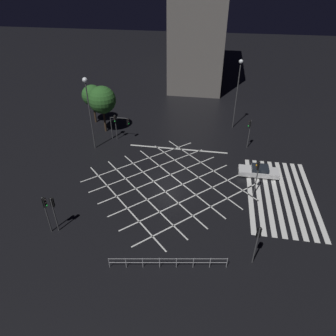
# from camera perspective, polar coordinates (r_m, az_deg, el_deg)

# --- Properties ---
(ground_plane) EXTENTS (200.00, 200.00, 0.00)m
(ground_plane) POSITION_cam_1_polar(r_m,az_deg,el_deg) (33.46, 0.00, -2.84)
(ground_plane) COLOR black
(road_markings) EXTENTS (19.56, 25.28, 0.01)m
(road_markings) POSITION_cam_1_polar(r_m,az_deg,el_deg) (33.57, 13.06, -3.70)
(road_markings) COLOR silver
(road_markings) RESTS_ON ground_plane
(office_building) EXTENTS (29.29, 10.06, 21.50)m
(office_building) POSITION_cam_1_polar(r_m,az_deg,el_deg) (69.67, 6.55, 25.74)
(office_building) COLOR slate
(office_building) RESTS_ON ground_plane
(traffic_light_sw_main) EXTENTS (0.39, 0.36, 3.79)m
(traffic_light_sw_main) POSITION_cam_1_polar(r_m,az_deg,el_deg) (24.47, 16.68, -12.64)
(traffic_light_sw_main) COLOR #424244
(traffic_light_sw_main) RESTS_ON ground_plane
(traffic_light_ne_main) EXTENTS (0.39, 0.36, 3.63)m
(traffic_light_ne_main) POSITION_cam_1_polar(r_m,az_deg,el_deg) (41.72, -10.01, 8.55)
(traffic_light_ne_main) COLOR #424244
(traffic_light_ne_main) RESTS_ON ground_plane
(traffic_light_nw_main) EXTENTS (0.39, 0.36, 3.71)m
(traffic_light_nw_main) POSITION_cam_1_polar(r_m,az_deg,el_deg) (27.96, -20.99, -7.02)
(traffic_light_nw_main) COLOR #424244
(traffic_light_nw_main) RESTS_ON ground_plane
(traffic_light_median_south) EXTENTS (0.36, 0.39, 4.12)m
(traffic_light_median_south) POSITION_cam_1_polar(r_m,az_deg,el_deg) (31.43, 16.61, -0.56)
(traffic_light_median_south) COLOR #424244
(traffic_light_median_south) RESTS_ON ground_plane
(traffic_light_se_cross) EXTENTS (0.36, 0.39, 3.95)m
(traffic_light_se_cross) POSITION_cam_1_polar(r_m,az_deg,el_deg) (40.31, 15.23, 7.30)
(traffic_light_se_cross) COLOR #424244
(traffic_light_se_cross) RESTS_ON ground_plane
(traffic_light_ne_cross) EXTENTS (0.36, 2.67, 3.36)m
(traffic_light_ne_cross) POSITION_cam_1_polar(r_m,az_deg,el_deg) (41.74, -8.94, 8.47)
(traffic_light_ne_cross) COLOR #424244
(traffic_light_ne_cross) RESTS_ON ground_plane
(traffic_light_nw_cross) EXTENTS (0.36, 0.39, 3.90)m
(traffic_light_nw_cross) POSITION_cam_1_polar(r_m,az_deg,el_deg) (27.93, -22.24, -7.05)
(traffic_light_nw_cross) COLOR #424244
(traffic_light_nw_cross) RESTS_ON ground_plane
(street_lamp_east) EXTENTS (0.57, 0.57, 9.97)m
(street_lamp_east) POSITION_cam_1_polar(r_m,az_deg,el_deg) (44.19, 13.31, 16.03)
(street_lamp_east) COLOR #424244
(street_lamp_east) RESTS_ON ground_plane
(street_lamp_west) EXTENTS (0.63, 0.63, 9.43)m
(street_lamp_west) POSITION_cam_1_polar(r_m,az_deg,el_deg) (38.39, -15.12, 13.11)
(street_lamp_west) COLOR #424244
(street_lamp_west) RESTS_ON ground_plane
(street_tree_near) EXTENTS (3.08, 3.08, 5.86)m
(street_tree_near) POSITION_cam_1_polar(r_m,az_deg,el_deg) (47.26, -14.23, 13.25)
(street_tree_near) COLOR #38281C
(street_tree_near) RESTS_ON ground_plane
(street_tree_far) EXTENTS (3.83, 3.83, 6.72)m
(street_tree_far) POSITION_cam_1_polar(r_m,az_deg,el_deg) (43.68, -12.44, 12.55)
(street_tree_far) COLOR #38281C
(street_tree_far) RESTS_ON ground_plane
(waiting_car) EXTENTS (1.70, 4.52, 1.19)m
(waiting_car) POSITION_cam_1_polar(r_m,az_deg,el_deg) (35.92, 16.88, -0.57)
(waiting_car) COLOR silver
(waiting_car) RESTS_ON ground_plane
(pedestrian_railing) EXTENTS (1.63, 9.22, 1.05)m
(pedestrian_railing) POSITION_cam_1_polar(r_m,az_deg,el_deg) (24.64, -0.00, -17.42)
(pedestrian_railing) COLOR #B7B7BC
(pedestrian_railing) RESTS_ON ground_plane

